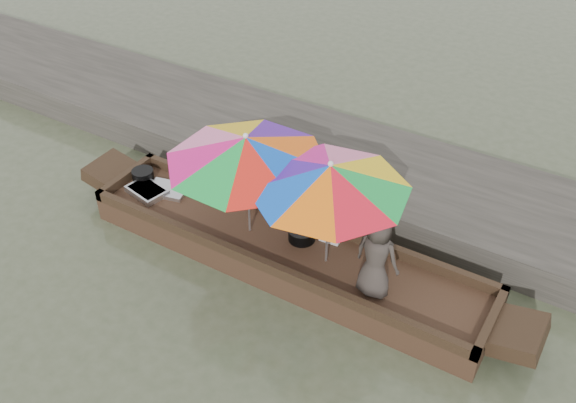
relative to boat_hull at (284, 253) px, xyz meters
The scene contains 11 objects.
water 0.17m from the boat_hull, ahead, with size 80.00×80.00×0.00m, color #3E462F.
dock 2.20m from the boat_hull, 90.00° to the left, with size 22.00×2.20×0.50m, color #2D2B26.
boat_hull is the anchor object (origin of this frame).
cooking_pot 2.62m from the boat_hull, behind, with size 0.33×0.33×0.17m, color black.
tray_crayfish 2.34m from the boat_hull, behind, with size 0.58×0.40×0.09m, color silver.
tray_scallop 2.11m from the boat_hull, behind, with size 0.58×0.40×0.06m, color silver.
charcoal_grill 0.37m from the boat_hull, 52.85° to the left, with size 0.37×0.37×0.17m, color black.
supply_bag 0.72m from the boat_hull, 40.40° to the left, with size 0.28×0.22×0.26m, color silver.
vendor 1.60m from the boat_hull, ahead, with size 0.57×0.37×1.16m, color #352E2A.
umbrella_bow 1.10m from the boat_hull, behind, with size 2.13×2.13×1.55m, color blue, non-canonical shape.
umbrella_stern 1.14m from the boat_hull, ahead, with size 1.99×1.99×1.55m, color green, non-canonical shape.
Camera 1 is at (3.40, -5.51, 6.04)m, focal length 40.00 mm.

